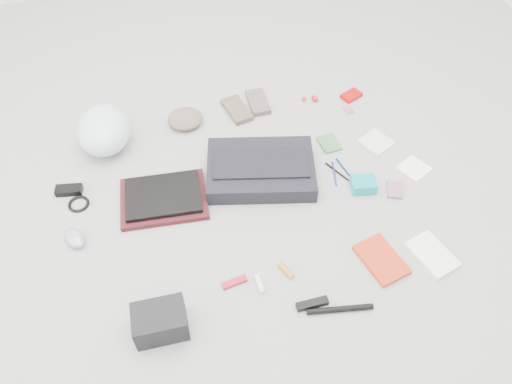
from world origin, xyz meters
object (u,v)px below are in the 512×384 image
object	(u,v)px
book_red	(381,260)
bike_helmet	(104,130)
messenger_bag	(261,169)
accordion_wallet	(363,184)
camera_bag	(160,322)
laptop	(163,195)

from	to	relation	value
book_red	bike_helmet	bearing A→B (deg)	123.15
messenger_bag	accordion_wallet	bearing A→B (deg)	-11.55
messenger_bag	camera_bag	size ratio (longest dim) A/B	2.57
camera_bag	accordion_wallet	xyz separation A→B (m)	(0.95, 0.39, -0.03)
accordion_wallet	book_red	bearing A→B (deg)	-91.59
bike_helmet	book_red	size ratio (longest dim) A/B	1.49
bike_helmet	messenger_bag	bearing A→B (deg)	-25.26
camera_bag	bike_helmet	bearing A→B (deg)	98.40
bike_helmet	camera_bag	size ratio (longest dim) A/B	1.65
bike_helmet	camera_bag	distance (m)	1.00
laptop	book_red	world-z (taller)	laptop
messenger_bag	camera_bag	distance (m)	0.81
bike_helmet	camera_bag	world-z (taller)	bike_helmet
laptop	camera_bag	world-z (taller)	camera_bag
messenger_bag	camera_bag	bearing A→B (deg)	-117.35
book_red	accordion_wallet	distance (m)	0.37
messenger_bag	laptop	bearing A→B (deg)	-162.20
messenger_bag	book_red	size ratio (longest dim) A/B	2.32
camera_bag	accordion_wallet	bearing A→B (deg)	26.10
book_red	accordion_wallet	bearing A→B (deg)	64.86
messenger_bag	bike_helmet	distance (m)	0.75
camera_bag	accordion_wallet	distance (m)	1.03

